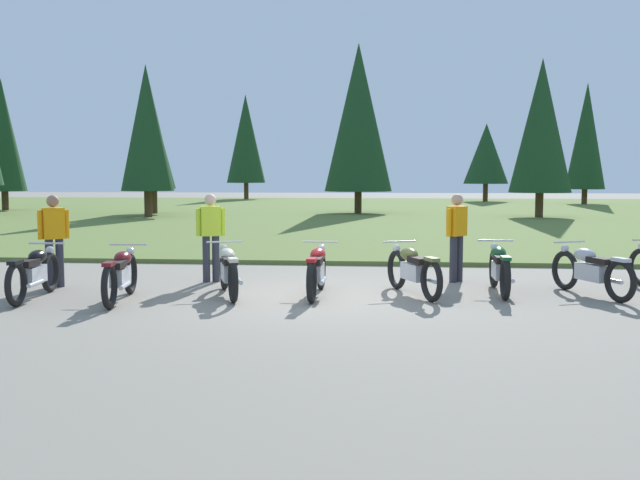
{
  "coord_description": "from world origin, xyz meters",
  "views": [
    {
      "loc": [
        1.16,
        -11.94,
        2.03
      ],
      "look_at": [
        0.0,
        0.6,
        0.9
      ],
      "focal_mm": 40.84,
      "sensor_mm": 36.0,
      "label": 1
    }
  ],
  "objects_px": {
    "motorcycle_black": "(34,272)",
    "rider_near_row_end": "(54,235)",
    "motorcycle_cream": "(228,270)",
    "rider_with_back_turned": "(457,232)",
    "motorcycle_british_green": "(499,268)",
    "motorcycle_olive": "(413,269)",
    "motorcycle_maroon": "(121,274)",
    "rider_checking_bike": "(211,232)",
    "motorcycle_silver": "(591,270)",
    "motorcycle_red": "(317,270)"
  },
  "relations": [
    {
      "from": "motorcycle_black",
      "to": "rider_near_row_end",
      "type": "bearing_deg",
      "value": 100.52
    },
    {
      "from": "motorcycle_cream",
      "to": "rider_with_back_turned",
      "type": "bearing_deg",
      "value": 26.46
    },
    {
      "from": "motorcycle_british_green",
      "to": "rider_near_row_end",
      "type": "relative_size",
      "value": 1.26
    },
    {
      "from": "motorcycle_black",
      "to": "rider_with_back_turned",
      "type": "bearing_deg",
      "value": 19.87
    },
    {
      "from": "motorcycle_black",
      "to": "motorcycle_olive",
      "type": "bearing_deg",
      "value": 8.58
    },
    {
      "from": "motorcycle_maroon",
      "to": "rider_near_row_end",
      "type": "bearing_deg",
      "value": 142.95
    },
    {
      "from": "motorcycle_olive",
      "to": "rider_checking_bike",
      "type": "distance_m",
      "value": 3.98
    },
    {
      "from": "rider_checking_bike",
      "to": "rider_near_row_end",
      "type": "xyz_separation_m",
      "value": [
        -2.66,
        -0.9,
        0.0
      ]
    },
    {
      "from": "motorcycle_black",
      "to": "motorcycle_cream",
      "type": "bearing_deg",
      "value": 10.62
    },
    {
      "from": "motorcycle_black",
      "to": "motorcycle_british_green",
      "type": "distance_m",
      "value": 7.78
    },
    {
      "from": "motorcycle_silver",
      "to": "rider_with_back_turned",
      "type": "distance_m",
      "value": 2.58
    },
    {
      "from": "motorcycle_silver",
      "to": "motorcycle_cream",
      "type": "bearing_deg",
      "value": -174.76
    },
    {
      "from": "motorcycle_maroon",
      "to": "rider_near_row_end",
      "type": "height_order",
      "value": "rider_near_row_end"
    },
    {
      "from": "motorcycle_british_green",
      "to": "rider_checking_bike",
      "type": "height_order",
      "value": "rider_checking_bike"
    },
    {
      "from": "motorcycle_maroon",
      "to": "rider_near_row_end",
      "type": "relative_size",
      "value": 1.26
    },
    {
      "from": "rider_checking_bike",
      "to": "motorcycle_cream",
      "type": "bearing_deg",
      "value": -66.41
    },
    {
      "from": "motorcycle_british_green",
      "to": "motorcycle_red",
      "type": "bearing_deg",
      "value": -170.43
    },
    {
      "from": "motorcycle_maroon",
      "to": "rider_near_row_end",
      "type": "xyz_separation_m",
      "value": [
        -1.71,
        1.29,
        0.51
      ]
    },
    {
      "from": "motorcycle_olive",
      "to": "rider_checking_bike",
      "type": "height_order",
      "value": "rider_checking_bike"
    },
    {
      "from": "motorcycle_maroon",
      "to": "motorcycle_silver",
      "type": "xyz_separation_m",
      "value": [
        7.68,
        1.22,
        0.0
      ]
    },
    {
      "from": "motorcycle_black",
      "to": "motorcycle_silver",
      "type": "relative_size",
      "value": 1.07
    },
    {
      "from": "motorcycle_black",
      "to": "motorcycle_silver",
      "type": "xyz_separation_m",
      "value": [
        9.17,
        1.14,
        0.0
      ]
    },
    {
      "from": "motorcycle_cream",
      "to": "motorcycle_red",
      "type": "height_order",
      "value": "same"
    },
    {
      "from": "motorcycle_cream",
      "to": "rider_checking_bike",
      "type": "bearing_deg",
      "value": 113.59
    },
    {
      "from": "motorcycle_olive",
      "to": "rider_with_back_turned",
      "type": "height_order",
      "value": "rider_with_back_turned"
    },
    {
      "from": "motorcycle_british_green",
      "to": "motorcycle_maroon",
      "type": "bearing_deg",
      "value": -167.86
    },
    {
      "from": "rider_with_back_turned",
      "to": "rider_near_row_end",
      "type": "xyz_separation_m",
      "value": [
        -7.29,
        -1.34,
        0.0
      ]
    },
    {
      "from": "motorcycle_black",
      "to": "motorcycle_maroon",
      "type": "bearing_deg",
      "value": -2.94
    },
    {
      "from": "rider_near_row_end",
      "to": "motorcycle_black",
      "type": "bearing_deg",
      "value": -79.48
    },
    {
      "from": "motorcycle_black",
      "to": "rider_with_back_turned",
      "type": "relative_size",
      "value": 1.26
    },
    {
      "from": "motorcycle_maroon",
      "to": "rider_checking_bike",
      "type": "relative_size",
      "value": 1.26
    },
    {
      "from": "motorcycle_black",
      "to": "motorcycle_maroon",
      "type": "relative_size",
      "value": 1.0
    },
    {
      "from": "rider_with_back_turned",
      "to": "motorcycle_olive",
      "type": "bearing_deg",
      "value": -118.27
    },
    {
      "from": "motorcycle_cream",
      "to": "motorcycle_red",
      "type": "xyz_separation_m",
      "value": [
        1.48,
        0.15,
        0.0
      ]
    },
    {
      "from": "motorcycle_red",
      "to": "motorcycle_british_green",
      "type": "height_order",
      "value": "same"
    },
    {
      "from": "rider_checking_bike",
      "to": "rider_near_row_end",
      "type": "distance_m",
      "value": 2.81
    },
    {
      "from": "motorcycle_maroon",
      "to": "motorcycle_silver",
      "type": "height_order",
      "value": "same"
    },
    {
      "from": "motorcycle_black",
      "to": "motorcycle_british_green",
      "type": "relative_size",
      "value": 1.0
    },
    {
      "from": "motorcycle_cream",
      "to": "motorcycle_red",
      "type": "distance_m",
      "value": 1.49
    },
    {
      "from": "rider_with_back_turned",
      "to": "rider_checking_bike",
      "type": "distance_m",
      "value": 4.66
    },
    {
      "from": "motorcycle_red",
      "to": "motorcycle_maroon",
      "type": "bearing_deg",
      "value": -165.34
    },
    {
      "from": "motorcycle_maroon",
      "to": "motorcycle_red",
      "type": "distance_m",
      "value": 3.2
    },
    {
      "from": "motorcycle_cream",
      "to": "motorcycle_olive",
      "type": "bearing_deg",
      "value": 6.52
    },
    {
      "from": "rider_with_back_turned",
      "to": "rider_near_row_end",
      "type": "height_order",
      "value": "same"
    },
    {
      "from": "motorcycle_silver",
      "to": "rider_checking_bike",
      "type": "xyz_separation_m",
      "value": [
        -6.74,
        0.98,
        0.51
      ]
    },
    {
      "from": "motorcycle_british_green",
      "to": "rider_near_row_end",
      "type": "bearing_deg",
      "value": -179.72
    },
    {
      "from": "rider_checking_bike",
      "to": "rider_near_row_end",
      "type": "height_order",
      "value": "same"
    },
    {
      "from": "rider_checking_bike",
      "to": "motorcycle_red",
      "type": "bearing_deg",
      "value": -32.77
    },
    {
      "from": "motorcycle_olive",
      "to": "motorcycle_british_green",
      "type": "distance_m",
      "value": 1.52
    },
    {
      "from": "motorcycle_cream",
      "to": "motorcycle_red",
      "type": "relative_size",
      "value": 0.96
    }
  ]
}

